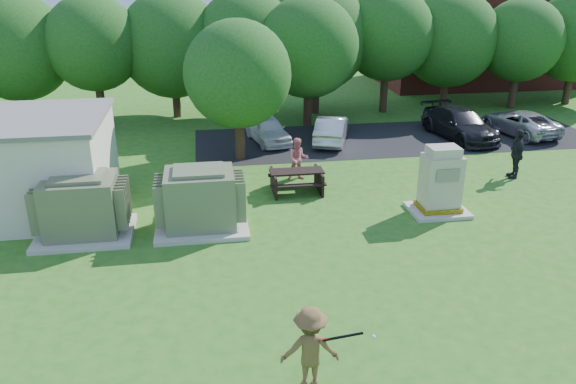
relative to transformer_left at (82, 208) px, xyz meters
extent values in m
plane|color=#2D6619|center=(6.50, -4.50, -0.97)|extent=(120.00, 120.00, 0.00)
cube|color=maroon|center=(24.50, 22.50, 3.03)|extent=(15.00, 8.00, 8.00)
cube|color=#232326|center=(13.50, 9.00, -0.96)|extent=(20.00, 6.00, 0.01)
cube|color=beige|center=(0.00, 0.00, -0.89)|extent=(3.00, 2.40, 0.15)
cube|color=#61694B|center=(0.00, 0.00, 0.08)|extent=(2.20, 1.80, 1.80)
cube|color=#61694B|center=(0.00, 0.00, 1.04)|extent=(1.60, 1.30, 0.12)
cube|color=#61694B|center=(-1.27, 0.00, 0.11)|extent=(0.32, 1.50, 1.35)
cube|color=#61694B|center=(1.27, 0.00, 0.11)|extent=(0.32, 1.50, 1.35)
cube|color=beige|center=(3.70, 0.00, -0.89)|extent=(3.00, 2.40, 0.15)
cube|color=#636F4E|center=(3.70, 0.00, 0.08)|extent=(2.20, 1.80, 1.80)
cube|color=#636F4E|center=(3.70, 0.00, 1.04)|extent=(1.60, 1.30, 0.12)
cube|color=#636F4E|center=(2.43, 0.00, 0.11)|extent=(0.32, 1.50, 1.35)
cube|color=#636F4E|center=(4.97, 0.00, 0.11)|extent=(0.32, 1.50, 1.35)
cube|color=beige|center=(11.90, 0.02, -0.90)|extent=(1.97, 1.61, 0.13)
cube|color=yellow|center=(11.90, 0.02, -0.75)|extent=(1.39, 1.12, 0.16)
cube|color=#BEB69E|center=(11.90, 0.02, 0.22)|extent=(1.25, 0.99, 1.79)
cube|color=#BEB69E|center=(11.90, 0.02, 1.27)|extent=(1.03, 0.81, 0.31)
cube|color=gray|center=(11.90, -0.50, 0.58)|extent=(0.81, 0.04, 0.45)
cube|color=black|center=(7.32, 2.67, -0.14)|extent=(2.03, 0.79, 0.07)
cube|color=black|center=(7.32, 3.28, -0.47)|extent=(2.03, 0.28, 0.06)
cube|color=black|center=(7.32, 2.05, -0.47)|extent=(2.03, 0.28, 0.06)
cube|color=black|center=(6.44, 2.67, -0.55)|extent=(0.09, 1.52, 0.83)
cube|color=black|center=(8.20, 2.67, -0.55)|extent=(0.09, 1.52, 0.83)
imported|color=brown|center=(5.79, -7.95, -0.04)|extent=(1.25, 0.78, 1.85)
imported|color=#DA737A|center=(7.61, 4.01, -0.11)|extent=(0.88, 0.71, 1.72)
imported|color=black|center=(16.37, 2.89, 0.04)|extent=(0.72, 1.26, 2.02)
imported|color=white|center=(7.03, 9.37, -0.34)|extent=(2.22, 3.92, 1.26)
imported|color=silver|center=(10.11, 8.86, -0.32)|extent=(2.58, 4.17, 1.30)
imported|color=black|center=(16.60, 8.61, -0.25)|extent=(2.76, 5.22, 1.44)
imported|color=#B1B1B6|center=(19.95, 8.79, -0.35)|extent=(2.86, 4.74, 1.23)
cylinder|color=black|center=(6.44, -8.04, 0.24)|extent=(0.85, 0.17, 0.06)
cylinder|color=maroon|center=(6.03, -8.09, 0.24)|extent=(0.23, 0.09, 0.06)
sphere|color=white|center=(7.04, -8.11, 0.22)|extent=(0.09, 0.09, 0.09)
cylinder|color=#47301E|center=(-5.50, 14.90, 0.23)|extent=(0.44, 0.44, 2.40)
sphere|color=#235B1C|center=(-5.50, 14.90, 3.11)|extent=(5.60, 5.60, 5.60)
cylinder|color=#47301E|center=(-1.50, 14.30, 0.43)|extent=(0.44, 0.44, 2.80)
sphere|color=#235B1C|center=(-1.50, 14.30, 3.33)|extent=(5.00, 5.00, 5.00)
cylinder|color=#47301E|center=(2.50, 15.10, 0.18)|extent=(0.44, 0.44, 2.30)
sphere|color=#235B1C|center=(2.50, 15.10, 3.07)|extent=(5.80, 5.80, 5.80)
cylinder|color=#47301E|center=(6.50, 14.20, 0.38)|extent=(0.44, 0.44, 2.70)
sphere|color=#235B1C|center=(6.50, 14.20, 3.35)|extent=(5.40, 5.40, 5.40)
cylinder|color=#47301E|center=(10.50, 14.80, 0.28)|extent=(0.44, 0.44, 2.50)
sphere|color=#235B1C|center=(10.50, 14.80, 3.33)|extent=(6.00, 6.00, 6.00)
cylinder|color=#47301E|center=(14.50, 14.40, 0.48)|extent=(0.44, 0.44, 2.90)
sphere|color=#235B1C|center=(14.50, 14.40, 3.49)|extent=(5.20, 5.20, 5.20)
cylinder|color=#47301E|center=(18.50, 15.00, 0.23)|extent=(0.44, 0.44, 2.40)
sphere|color=#235B1C|center=(18.50, 15.00, 3.11)|extent=(5.60, 5.60, 5.60)
cylinder|color=#47301E|center=(22.50, 14.10, 0.33)|extent=(0.44, 0.44, 2.60)
sphere|color=#235B1C|center=(22.50, 14.10, 3.07)|extent=(4.80, 4.80, 4.80)
cylinder|color=#47301E|center=(26.50, 14.70, 0.28)|extent=(0.44, 0.44, 2.50)
cylinder|color=#47301E|center=(5.50, 7.00, 0.23)|extent=(0.44, 0.44, 2.40)
sphere|color=#235B1C|center=(5.50, 7.00, 2.81)|extent=(4.60, 4.60, 4.60)
cylinder|color=#47301E|center=(9.50, 12.00, 0.33)|extent=(0.44, 0.44, 2.60)
sphere|color=#235B1C|center=(9.50, 12.00, 3.19)|extent=(5.20, 5.20, 5.20)
camera|label=1|loc=(3.94, -17.00, 7.07)|focal=35.00mm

